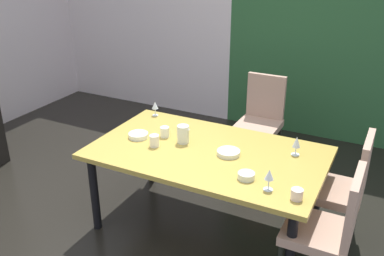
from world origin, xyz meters
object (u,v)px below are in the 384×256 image
Objects in this scene: serving_bowl_north at (246,176)px; serving_bowl_left at (228,153)px; cup_east at (165,132)px; chair_head_far at (261,116)px; dining_table at (207,159)px; cup_west at (154,141)px; wine_glass_near_shelf at (269,175)px; chair_right_far at (344,185)px; wine_glass_front at (155,106)px; cup_near_window at (297,194)px; wine_glass_south at (297,143)px; pitcher_corner at (183,134)px; serving_bowl_center at (138,135)px; chair_right_near at (330,226)px.

serving_bowl_north is 0.66× the size of serving_bowl_left.
chair_head_far is at bearing 69.72° from cup_east.
cup_east is at bearing 170.27° from dining_table.
cup_west is 0.20m from cup_east.
serving_bowl_north is at bearing 104.31° from chair_head_far.
wine_glass_near_shelf is (0.62, -0.34, 0.18)m from dining_table.
chair_head_far is at bearing 96.73° from serving_bowl_left.
wine_glass_front is at bearing 84.96° from chair_right_far.
cup_near_window is at bearing -14.11° from serving_bowl_north.
wine_glass_south reaches higher than pitcher_corner.
serving_bowl_center is (-1.69, -0.34, 0.21)m from chair_right_far.
chair_right_far is 6.32× the size of pitcher_corner.
chair_right_far is at bearing 18.00° from serving_bowl_left.
wine_glass_front is at bearing 104.92° from serving_bowl_center.
pitcher_corner is (0.39, 0.09, 0.06)m from serving_bowl_center.
dining_table is 10.10× the size of serving_bowl_left.
cup_near_window is 1.15m from pitcher_corner.
cup_near_window is at bearing 108.89° from chair_right_near.
cup_east is 0.59× the size of pitcher_corner.
chair_right_near is 0.74m from wine_glass_south.
cup_near_window is (0.82, -0.37, 0.11)m from dining_table.
wine_glass_near_shelf is at bearing -24.33° from pitcher_corner.
wine_glass_front is 1.60m from wine_glass_near_shelf.
cup_east is 1.34m from cup_near_window.
wine_glass_south is at bearing 120.18° from chair_head_far.
wine_glass_front reaches higher than cup_east.
chair_head_far is 6.32× the size of wine_glass_south.
chair_right_near reaches higher than serving_bowl_left.
wine_glass_front is (-1.42, 0.20, -0.01)m from wine_glass_south.
wine_glass_near_shelf is at bearing -20.45° from serving_bowl_north.
pitcher_corner is (-0.43, 0.04, 0.06)m from serving_bowl_left.
pitcher_corner is at bearing 154.66° from serving_bowl_north.
serving_bowl_north reaches higher than serving_bowl_center.
wine_glass_front is (-1.82, 0.16, 0.29)m from chair_right_far.
cup_near_window is (1.26, -0.45, -0.01)m from cup_east.
pitcher_corner is (0.20, -0.03, 0.03)m from cup_east.
serving_bowl_center is 1.09× the size of pitcher_corner.
wine_glass_front reaches higher than serving_bowl_left.
wine_glass_front is 0.90× the size of wine_glass_near_shelf.
cup_near_window is at bearing -12.78° from serving_bowl_center.
chair_right_near is at bearing -15.68° from dining_table.
chair_head_far reaches higher than cup_near_window.
chair_right_near is at bearing -13.94° from cup_east.
serving_bowl_north is 0.73× the size of serving_bowl_center.
wine_glass_near_shelf is (0.60, -1.68, 0.30)m from chair_head_far.
chair_head_far is at bearing 44.58° from chair_right_far.
serving_bowl_north is at bearing -21.81° from cup_east.
chair_right_near is 6.21× the size of wine_glass_south.
dining_table is 0.72m from wine_glass_south.
pitcher_corner is (-0.90, -0.21, -0.03)m from wine_glass_south.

